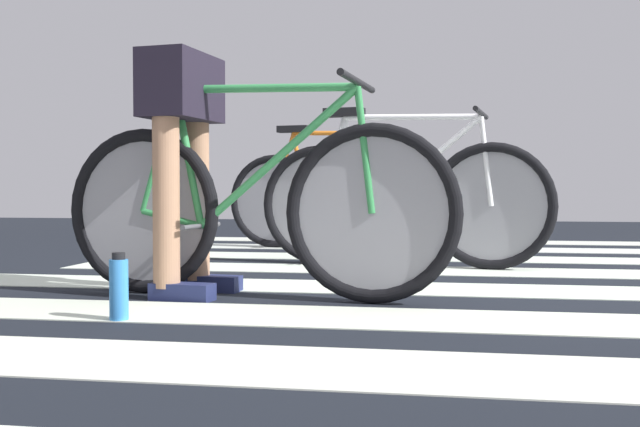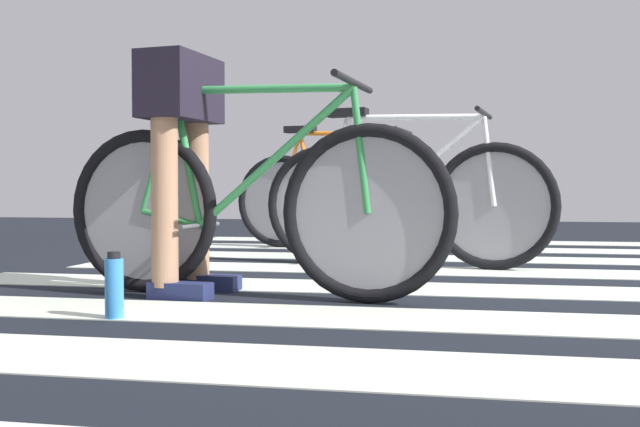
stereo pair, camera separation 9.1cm
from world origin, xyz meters
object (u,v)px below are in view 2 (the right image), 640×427
Objects in this scene: water_bottle at (114,287)px; bicycle_1_of_3 at (249,206)px; bicycle_2_of_3 at (404,201)px; bicycle_3_of_3 at (343,198)px; cyclist_1_of_3 at (182,140)px.

bicycle_1_of_3 is at bearing 61.72° from water_bottle.
bicycle_2_of_3 is 1.28m from bicycle_3_of_3.
cyclist_1_of_3 is 0.60× the size of bicycle_2_of_3.
bicycle_3_of_3 is at bearing 124.43° from bicycle_2_of_3.
bicycle_3_of_3 is at bearing 90.09° from cyclist_1_of_3.
bicycle_3_of_3 is at bearing 97.26° from bicycle_1_of_3.
bicycle_1_of_3 is 0.72m from water_bottle.
bicycle_3_of_3 is at bearing 83.95° from water_bottle.
cyclist_1_of_3 is at bearing -89.38° from bicycle_3_of_3.
bicycle_3_of_3 is (-0.54, 1.16, 0.00)m from bicycle_2_of_3.
bicycle_1_of_3 is 1.00× the size of bicycle_3_of_3.
bicycle_2_of_3 reaches higher than water_bottle.
cyclist_1_of_3 is 1.57m from bicycle_2_of_3.
cyclist_1_of_3 is (-0.31, 0.04, 0.28)m from bicycle_1_of_3.
bicycle_2_of_3 is 1.00× the size of bicycle_3_of_3.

